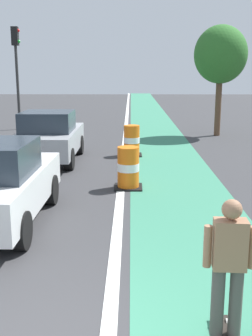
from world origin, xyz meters
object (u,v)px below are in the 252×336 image
at_px(parked_sedan_second, 49,137).
at_px(street_tree_sidewalk, 221,55).
at_px(traffic_barrel_front, 128,168).
at_px(traffic_light_corner, 16,60).
at_px(traffic_barrel_mid, 132,141).
at_px(skateboarder_on_lane, 229,267).

distance_m(parked_sedan_second, street_tree_sidewalk, 9.42).
height_order(parked_sedan_second, traffic_barrel_front, parked_sedan_second).
relative_size(traffic_barrel_front, traffic_light_corner, 0.21).
distance_m(traffic_light_corner, street_tree_sidewalk, 10.01).
relative_size(parked_sedan_second, traffic_barrel_mid, 3.77).
height_order(parked_sedan_second, traffic_light_corner, traffic_light_corner).
distance_m(traffic_barrel_front, traffic_barrel_mid, 4.34).
height_order(skateboarder_on_lane, street_tree_sidewalk, street_tree_sidewalk).
relative_size(skateboarder_on_lane, traffic_barrel_front, 1.55).
relative_size(parked_sedan_second, street_tree_sidewalk, 0.82).
relative_size(parked_sedan_second, traffic_light_corner, 0.81).
bearing_deg(traffic_light_corner, skateboarder_on_lane, -68.78).
distance_m(traffic_barrel_front, street_tree_sidewalk, 10.52).
height_order(skateboarder_on_lane, traffic_barrel_mid, skateboarder_on_lane).
bearing_deg(traffic_barrel_front, skateboarder_on_lane, -79.93).
xyz_separation_m(traffic_barrel_front, traffic_barrel_mid, (0.10, 4.34, 0.00)).
bearing_deg(street_tree_sidewalk, parked_sedan_second, -139.00).
bearing_deg(skateboarder_on_lane, traffic_barrel_front, 100.07).
distance_m(skateboarder_on_lane, parked_sedan_second, 10.41).
distance_m(parked_sedan_second, traffic_light_corner, 8.87).
distance_m(parked_sedan_second, traffic_barrel_mid, 2.97).
relative_size(skateboarder_on_lane, traffic_barrel_mid, 1.55).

